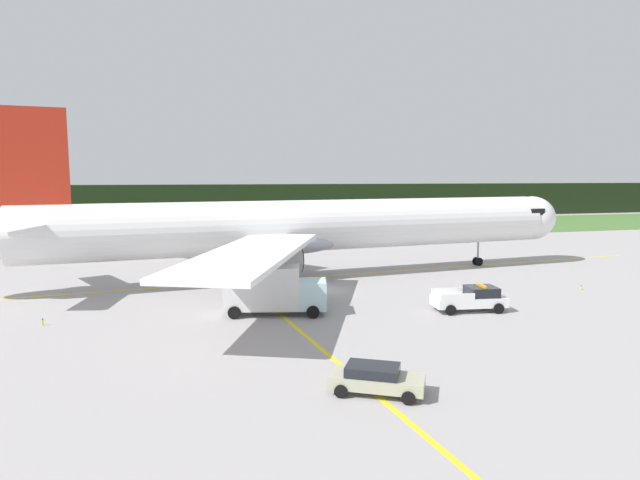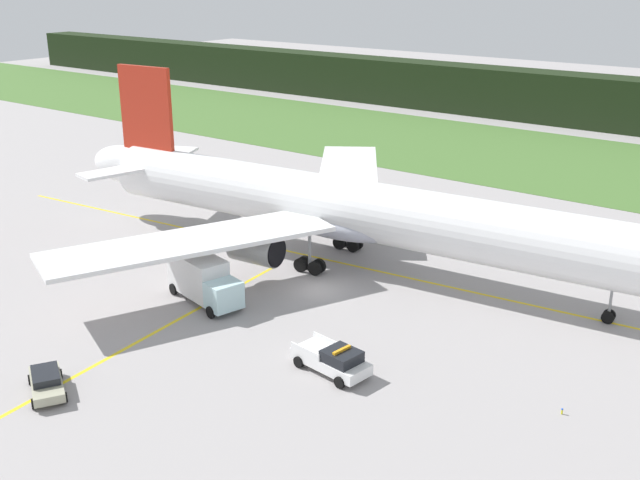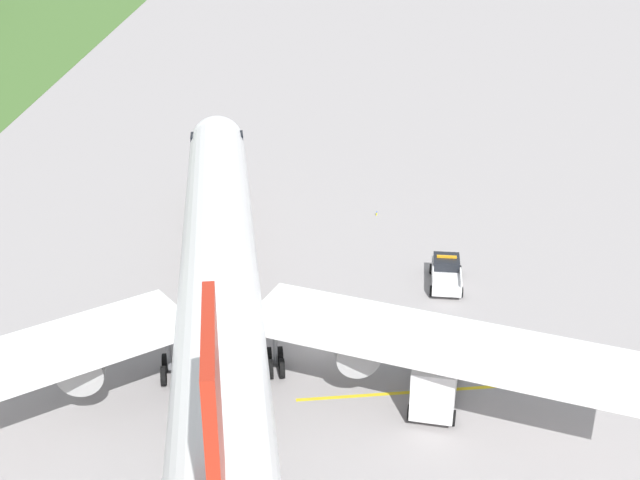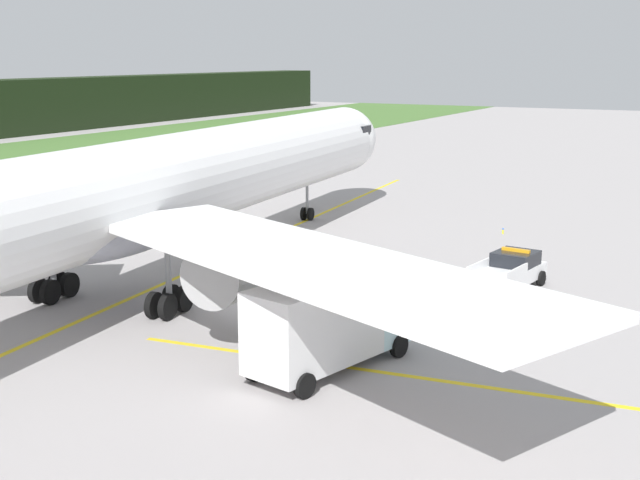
% 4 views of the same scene
% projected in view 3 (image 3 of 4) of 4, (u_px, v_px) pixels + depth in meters
% --- Properties ---
extents(ground, '(320.00, 320.00, 0.00)m').
position_uv_depth(ground, '(316.00, 347.00, 53.97)').
color(ground, '#9C9796').
extents(taxiway_centerline_main, '(82.41, 8.11, 0.01)m').
position_uv_depth(taxiway_centerline_main, '(223.00, 343.00, 54.33)').
color(taxiway_centerline_main, yellow).
rests_on(taxiway_centerline_main, ground).
extents(taxiway_centerline_spur, '(3.99, 38.98, 0.01)m').
position_uv_depth(taxiway_centerline_spur, '(617.00, 378.00, 50.68)').
color(taxiway_centerline_spur, yellow).
rests_on(taxiway_centerline_spur, ground).
extents(airliner, '(60.95, 45.99, 15.27)m').
position_uv_depth(airliner, '(219.00, 282.00, 51.47)').
color(airliner, white).
rests_on(airliner, ground).
extents(ops_pickup_truck, '(5.49, 2.94, 1.94)m').
position_uv_depth(ops_pickup_truck, '(446.00, 273.00, 61.66)').
color(ops_pickup_truck, white).
rests_on(ops_pickup_truck, ground).
extents(catering_truck, '(7.52, 4.06, 3.62)m').
position_uv_depth(catering_truck, '(437.00, 370.00, 48.25)').
color(catering_truck, silver).
rests_on(catering_truck, ground).
extents(taxiway_edge_light_east, '(0.12, 0.12, 0.39)m').
position_uv_depth(taxiway_edge_light_east, '(377.00, 213.00, 73.85)').
color(taxiway_edge_light_east, yellow).
rests_on(taxiway_edge_light_east, ground).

